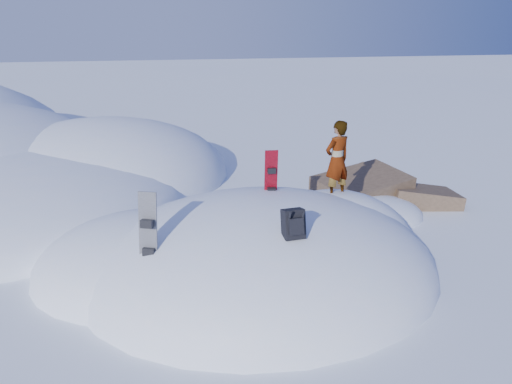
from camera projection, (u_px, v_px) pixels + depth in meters
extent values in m
plane|color=white|center=(261.00, 273.00, 9.88)|extent=(120.00, 120.00, 0.00)
ellipsoid|color=white|center=(261.00, 273.00, 9.88)|extent=(7.00, 6.00, 3.00)
ellipsoid|color=white|center=(147.00, 270.00, 9.99)|extent=(4.40, 4.00, 2.20)
ellipsoid|color=white|center=(332.00, 247.00, 10.98)|extent=(3.60, 3.20, 2.50)
ellipsoid|color=white|center=(0.00, 208.00, 13.29)|extent=(10.00, 9.00, 2.80)
ellipsoid|color=white|center=(104.00, 176.00, 16.10)|extent=(8.00, 8.00, 3.60)
ellipsoid|color=white|center=(11.00, 221.00, 12.46)|extent=(6.00, 5.00, 1.80)
cube|color=brown|center=(361.00, 199.00, 13.72)|extent=(2.82, 2.41, 1.62)
cube|color=brown|center=(420.00, 206.00, 13.74)|extent=(2.16, 1.80, 1.33)
cube|color=brown|center=(363.00, 187.00, 14.98)|extent=(2.08, 2.01, 1.10)
ellipsoid|color=white|center=(362.00, 216.00, 12.75)|extent=(3.20, 2.40, 1.00)
cube|color=red|center=(271.00, 183.00, 10.25)|extent=(0.28, 0.20, 1.42)
cube|color=black|center=(272.00, 170.00, 10.11)|extent=(0.18, 0.12, 0.12)
cube|color=black|center=(271.00, 190.00, 10.25)|extent=(0.18, 0.12, 0.12)
cube|color=black|center=(148.00, 241.00, 8.23)|extent=(0.38, 0.34, 1.65)
cube|color=black|center=(147.00, 224.00, 8.07)|extent=(0.23, 0.19, 0.15)
cube|color=black|center=(149.00, 252.00, 8.23)|extent=(0.23, 0.19, 0.15)
cube|color=black|center=(293.00, 224.00, 8.23)|extent=(0.38, 0.36, 0.53)
cube|color=black|center=(296.00, 226.00, 8.08)|extent=(0.26, 0.18, 0.29)
cylinder|color=black|center=(289.00, 220.00, 8.04)|extent=(0.04, 0.20, 0.37)
cylinder|color=black|center=(302.00, 219.00, 8.09)|extent=(0.04, 0.20, 0.37)
cube|color=black|center=(143.00, 307.00, 8.51)|extent=(0.78, 0.76, 0.18)
cube|color=black|center=(160.00, 295.00, 8.73)|extent=(0.38, 0.29, 0.12)
imported|color=slate|center=(337.00, 160.00, 10.52)|extent=(0.72, 0.60, 1.70)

